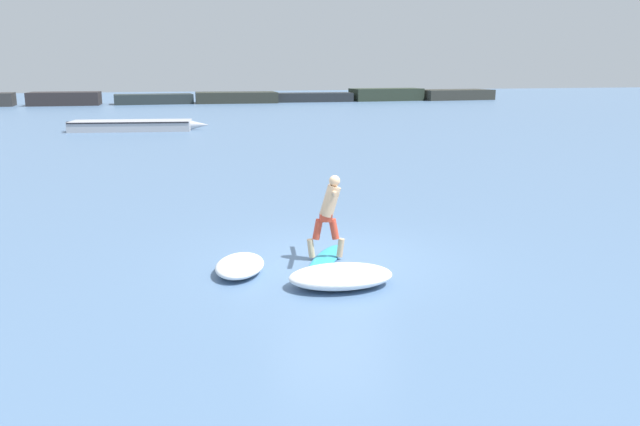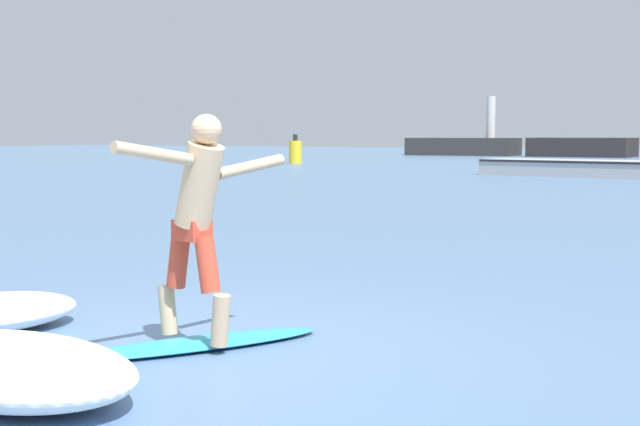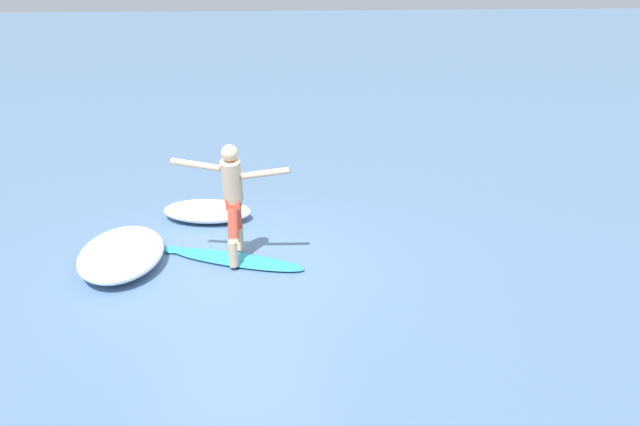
% 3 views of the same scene
% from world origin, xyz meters
% --- Properties ---
extents(ground_plane, '(200.00, 200.00, 0.00)m').
position_xyz_m(ground_plane, '(0.00, 0.00, 0.00)').
color(ground_plane, '#53749B').
extents(surfboard, '(1.49, 2.16, 0.20)m').
position_xyz_m(surfboard, '(-0.15, -0.03, 0.03)').
color(surfboard, '#2DA2C2').
rests_on(surfboard, ground).
extents(surfer, '(0.81, 1.62, 1.74)m').
position_xyz_m(surfer, '(-0.06, -0.01, 1.09)').
color(surfer, tan).
rests_on(surfer, surfboard).
extents(wave_foam_at_tail, '(1.36, 1.74, 0.30)m').
position_xyz_m(wave_foam_at_tail, '(-2.00, -0.38, 0.15)').
color(wave_foam_at_tail, white).
rests_on(wave_foam_at_tail, ground).
extents(wave_foam_at_nose, '(2.02, 1.31, 0.38)m').
position_xyz_m(wave_foam_at_nose, '(-0.31, -1.63, 0.19)').
color(wave_foam_at_nose, white).
rests_on(wave_foam_at_nose, ground).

